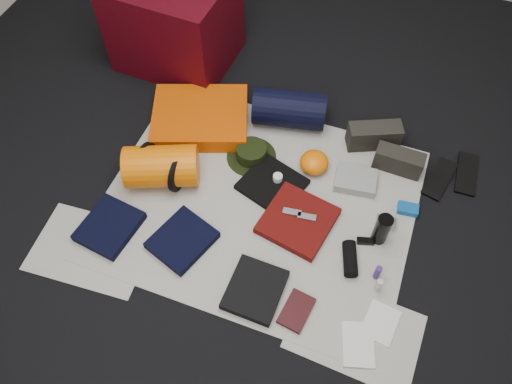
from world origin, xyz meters
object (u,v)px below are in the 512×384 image
(water_bottle, at_px, (382,229))
(navy_duffel, at_px, (289,109))
(red_cabinet, at_px, (175,21))
(paperback_book, at_px, (296,311))
(compact_camera, at_px, (386,222))
(sleeping_pad, at_px, (200,118))
(stuff_sack, at_px, (162,166))

(water_bottle, bearing_deg, navy_duffel, 138.90)
(red_cabinet, height_order, paperback_book, red_cabinet)
(compact_camera, bearing_deg, navy_duffel, 139.77)
(red_cabinet, relative_size, sleeping_pad, 1.25)
(navy_duffel, distance_m, water_bottle, 0.90)
(paperback_book, bearing_deg, sleeping_pad, 142.46)
(stuff_sack, bearing_deg, paperback_book, -27.48)
(sleeping_pad, relative_size, compact_camera, 5.40)
(red_cabinet, height_order, stuff_sack, red_cabinet)
(red_cabinet, height_order, water_bottle, red_cabinet)
(stuff_sack, xyz_separation_m, water_bottle, (1.18, 0.04, -0.02))
(water_bottle, bearing_deg, sleeping_pad, 161.03)
(stuff_sack, xyz_separation_m, navy_duffel, (0.51, 0.63, -0.00))
(sleeping_pad, distance_m, compact_camera, 1.21)
(water_bottle, bearing_deg, stuff_sack, -178.10)
(stuff_sack, height_order, water_bottle, stuff_sack)
(sleeping_pad, distance_m, stuff_sack, 0.44)
(sleeping_pad, bearing_deg, stuff_sack, -93.36)
(red_cabinet, relative_size, water_bottle, 3.55)
(red_cabinet, bearing_deg, water_bottle, -27.30)
(paperback_book, bearing_deg, water_bottle, 70.20)
(sleeping_pad, xyz_separation_m, paperback_book, (0.88, -0.91, -0.04))
(compact_camera, bearing_deg, red_cabinet, 148.15)
(water_bottle, relative_size, compact_camera, 1.90)
(water_bottle, height_order, compact_camera, water_bottle)
(stuff_sack, relative_size, paperback_book, 2.09)
(stuff_sack, bearing_deg, red_cabinet, 110.06)
(navy_duffel, relative_size, water_bottle, 2.14)
(paperback_book, bearing_deg, red_cabinet, 140.04)
(navy_duffel, bearing_deg, paperback_book, -81.97)
(navy_duffel, bearing_deg, water_bottle, -53.10)
(stuff_sack, xyz_separation_m, paperback_book, (0.91, -0.47, -0.10))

